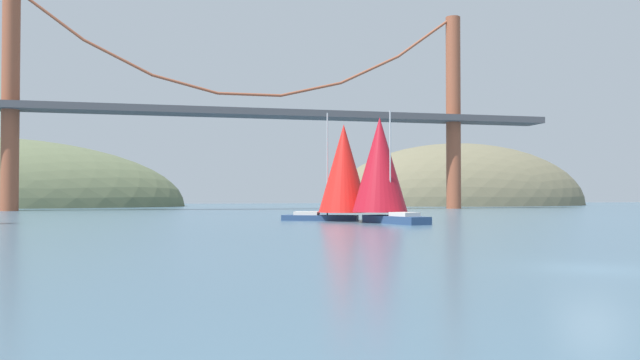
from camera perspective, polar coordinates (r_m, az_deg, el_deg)
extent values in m
plane|color=#426075|center=(25.07, 22.84, -7.25)|extent=(360.00, 360.00, 0.00)
ellipsoid|color=#6B664C|center=(172.18, 12.20, -2.17)|extent=(68.00, 44.00, 32.07)
cylinder|color=brown|center=(118.78, -25.60, 6.51)|extent=(2.80, 2.80, 37.13)
cylinder|color=brown|center=(128.23, 11.66, 5.84)|extent=(2.80, 2.80, 37.13)
cube|color=#47474C|center=(116.95, -6.22, 5.88)|extent=(114.99, 6.00, 1.20)
cylinder|color=brown|center=(120.54, -22.84, 13.37)|extent=(11.58, 0.50, 8.65)
cylinder|color=brown|center=(117.72, -17.35, 10.25)|extent=(11.50, 0.50, 5.95)
cylinder|color=brown|center=(116.75, -11.77, 8.26)|extent=(11.40, 0.50, 3.24)
cylinder|color=brown|center=(117.41, -6.22, 7.50)|extent=(11.28, 0.50, 0.50)
cylinder|color=brown|center=(119.57, -0.79, 8.00)|extent=(11.40, 0.50, 3.24)
cylinder|color=brown|center=(123.25, 4.41, 9.67)|extent=(11.50, 0.50, 5.95)
cylinder|color=brown|center=(128.57, 9.30, 12.36)|extent=(11.58, 0.50, 8.65)
cube|color=navy|center=(66.42, 0.00, -3.35)|extent=(7.84, 5.01, 0.56)
cube|color=beige|center=(66.69, -1.18, -2.95)|extent=(2.87, 2.38, 0.36)
cylinder|color=#B2B2B7|center=(66.31, 0.65, 1.42)|extent=(0.14, 0.14, 10.49)
cone|color=red|center=(66.00, 2.11, 1.05)|extent=(6.84, 6.84, 9.00)
cube|color=navy|center=(60.10, 6.65, -3.49)|extent=(4.18, 8.31, 0.70)
cube|color=beige|center=(58.91, 7.45, -3.01)|extent=(2.28, 2.91, 0.36)
cylinder|color=#B2B2B7|center=(60.79, 6.20, 1.50)|extent=(0.14, 0.14, 9.82)
cone|color=#B21423|center=(62.25, 5.29, 1.38)|extent=(6.45, 6.45, 9.12)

